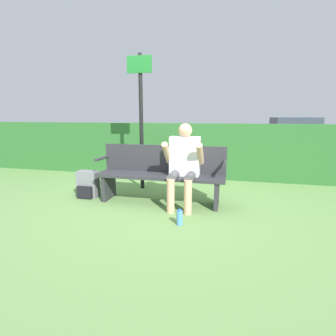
{
  "coord_description": "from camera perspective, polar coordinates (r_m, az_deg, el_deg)",
  "views": [
    {
      "loc": [
        1.03,
        -3.78,
        1.34
      ],
      "look_at": [
        0.15,
        -0.1,
        0.58
      ],
      "focal_mm": 28.0,
      "sensor_mm": 36.0,
      "label": 1
    }
  ],
  "objects": [
    {
      "name": "signpost",
      "position": [
        4.76,
        -5.92,
        12.01
      ],
      "size": [
        0.44,
        0.09,
        2.38
      ],
      "color": "black",
      "rests_on": "ground"
    },
    {
      "name": "parked_car",
      "position": [
        14.65,
        25.79,
        7.42
      ],
      "size": [
        4.54,
        2.2,
        1.24
      ],
      "rotation": [
        0.0,
        0.0,
        0.13
      ],
      "color": "maroon",
      "rests_on": "ground"
    },
    {
      "name": "park_bench",
      "position": [
        4.08,
        -1.5,
        -1.07
      ],
      "size": [
        1.98,
        0.45,
        0.88
      ],
      "color": "#2D2D33",
      "rests_on": "ground"
    },
    {
      "name": "hedge_back",
      "position": [
        5.84,
        3.2,
        3.94
      ],
      "size": [
        12.0,
        0.43,
        1.17
      ],
      "color": "#2D662D",
      "rests_on": "ground"
    },
    {
      "name": "person_seated",
      "position": [
        3.85,
        3.45,
        1.48
      ],
      "size": [
        0.57,
        0.59,
        1.22
      ],
      "color": "silver",
      "rests_on": "ground"
    },
    {
      "name": "backpack",
      "position": [
        4.55,
        -17.07,
        -3.52
      ],
      "size": [
        0.34,
        0.24,
        0.44
      ],
      "color": "slate",
      "rests_on": "ground"
    },
    {
      "name": "water_bottle",
      "position": [
        3.31,
        2.53,
        -10.72
      ],
      "size": [
        0.08,
        0.08,
        0.2
      ],
      "color": "#4C8CCC",
      "rests_on": "ground"
    },
    {
      "name": "ground_plane",
      "position": [
        4.14,
        -1.71,
        -7.49
      ],
      "size": [
        40.0,
        40.0,
        0.0
      ],
      "primitive_type": "plane",
      "color": "#668E4C"
    }
  ]
}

